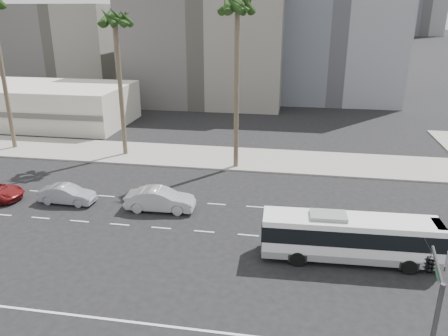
% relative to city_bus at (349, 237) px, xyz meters
% --- Properties ---
extents(ground, '(700.00, 700.00, 0.00)m').
position_rel_city_bus_xyz_m(ground, '(-6.17, 1.95, -1.54)').
color(ground, black).
rests_on(ground, ground).
extents(sidewalk_north, '(120.00, 7.00, 0.15)m').
position_rel_city_bus_xyz_m(sidewalk_north, '(-6.17, 17.45, -1.46)').
color(sidewalk_north, gray).
rests_on(sidewalk_north, ground).
extents(commercial_low, '(22.00, 12.16, 5.00)m').
position_rel_city_bus_xyz_m(commercial_low, '(-36.17, 27.94, 0.96)').
color(commercial_low, beige).
rests_on(commercial_low, ground).
extents(midrise_beige_west, '(24.00, 18.00, 18.00)m').
position_rel_city_bus_xyz_m(midrise_beige_west, '(-18.17, 46.95, 7.46)').
color(midrise_beige_west, '#605E59').
rests_on(midrise_beige_west, ground).
extents(midrise_gray_center, '(20.00, 20.00, 26.00)m').
position_rel_city_bus_xyz_m(midrise_gray_center, '(1.83, 53.95, 11.46)').
color(midrise_gray_center, slate).
rests_on(midrise_gray_center, ground).
extents(midrise_beige_far, '(18.00, 16.00, 15.00)m').
position_rel_city_bus_xyz_m(midrise_beige_far, '(-44.17, 51.95, 5.96)').
color(midrise_beige_far, '#605E59').
rests_on(midrise_beige_far, ground).
extents(city_bus, '(10.27, 2.66, 2.93)m').
position_rel_city_bus_xyz_m(city_bus, '(0.00, 0.00, 0.00)').
color(city_bus, white).
rests_on(city_bus, ground).
extents(car_a, '(2.04, 5.19, 1.68)m').
position_rel_city_bus_xyz_m(car_a, '(-13.09, 4.74, -0.70)').
color(car_a, '#A7A7AC').
rests_on(car_a, ground).
extents(car_b, '(1.58, 4.35, 1.43)m').
position_rel_city_bus_xyz_m(car_b, '(-20.54, 4.75, -0.82)').
color(car_b, gray).
rests_on(car_b, ground).
extents(traffic_signal, '(2.45, 3.28, 5.27)m').
position_rel_city_bus_xyz_m(traffic_signal, '(2.17, -7.50, 2.85)').
color(traffic_signal, '#262628').
rests_on(traffic_signal, ground).
extents(palm_near, '(4.61, 4.61, 15.55)m').
position_rel_city_bus_xyz_m(palm_near, '(-8.94, 15.02, 12.55)').
color(palm_near, brown).
rests_on(palm_near, ground).
extents(palm_mid, '(4.67, 4.67, 14.45)m').
position_rel_city_bus_xyz_m(palm_mid, '(-20.67, 16.86, 11.47)').
color(palm_mid, brown).
rests_on(palm_mid, ground).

